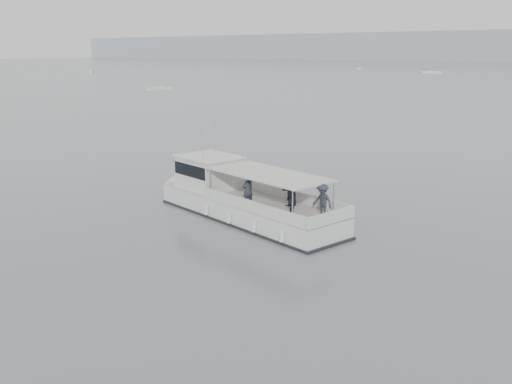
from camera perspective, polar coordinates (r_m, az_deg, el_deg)
The scene contains 2 objects.
ground at distance 32.10m, azimuth 3.91°, elevation -2.37°, with size 1400.00×1400.00×0.00m, color slate.
tour_boat at distance 32.06m, azimuth -2.12°, elevation -0.60°, with size 13.93×5.86×5.82m.
Camera 1 is at (16.88, -25.79, 8.95)m, focal length 40.00 mm.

